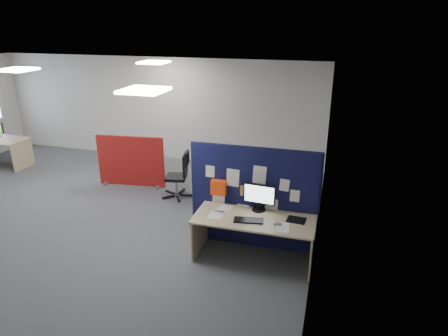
% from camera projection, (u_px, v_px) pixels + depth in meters
% --- Properties ---
extents(floor, '(9.00, 9.00, 0.00)m').
position_uv_depth(floor, '(85.00, 211.00, 7.98)').
color(floor, '#515358').
rests_on(floor, ground).
extents(ceiling, '(9.00, 7.00, 0.02)m').
position_uv_depth(ceiling, '(67.00, 74.00, 7.02)').
color(ceiling, white).
rests_on(ceiling, wall_back).
extents(wall_back, '(9.00, 0.02, 2.70)m').
position_uv_depth(wall_back, '(156.00, 109.00, 10.65)').
color(wall_back, silver).
rests_on(wall_back, floor).
extents(wall_right, '(0.02, 7.00, 2.70)m').
position_uv_depth(wall_right, '(321.00, 171.00, 6.35)').
color(wall_right, silver).
rests_on(wall_right, floor).
extents(ceiling_lights, '(4.10, 4.10, 0.04)m').
position_uv_depth(ceiling_lights, '(104.00, 72.00, 7.55)').
color(ceiling_lights, white).
rests_on(ceiling_lights, ceiling).
extents(navy_divider, '(2.12, 0.30, 1.75)m').
position_uv_depth(navy_divider, '(253.00, 198.00, 6.51)').
color(navy_divider, '#0F1337').
rests_on(navy_divider, floor).
extents(main_desk, '(1.88, 0.83, 0.73)m').
position_uv_depth(main_desk, '(255.00, 226.00, 6.27)').
color(main_desk, tan).
rests_on(main_desk, floor).
extents(monitor_main, '(0.52, 0.21, 0.45)m').
position_uv_depth(monitor_main, '(259.00, 196.00, 6.32)').
color(monitor_main, black).
rests_on(monitor_main, main_desk).
extents(keyboard, '(0.47, 0.25, 0.02)m').
position_uv_depth(keyboard, '(249.00, 220.00, 6.06)').
color(keyboard, black).
rests_on(keyboard, main_desk).
extents(mouse, '(0.11, 0.07, 0.03)m').
position_uv_depth(mouse, '(277.00, 224.00, 5.95)').
color(mouse, '#9B9CA1').
rests_on(mouse, main_desk).
extents(paper_tray, '(0.30, 0.24, 0.01)m').
position_uv_depth(paper_tray, '(296.00, 220.00, 6.09)').
color(paper_tray, black).
rests_on(paper_tray, main_desk).
extents(red_divider, '(1.56, 0.30, 1.17)m').
position_uv_depth(red_divider, '(131.00, 162.00, 9.04)').
color(red_divider, maroon).
rests_on(red_divider, floor).
extents(office_chair, '(0.66, 0.65, 1.00)m').
position_uv_depth(office_chair, '(181.00, 172.00, 8.45)').
color(office_chair, black).
rests_on(office_chair, floor).
extents(desk_papers, '(1.29, 0.69, 0.00)m').
position_uv_depth(desk_papers, '(240.00, 217.00, 6.20)').
color(desk_papers, white).
rests_on(desk_papers, main_desk).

